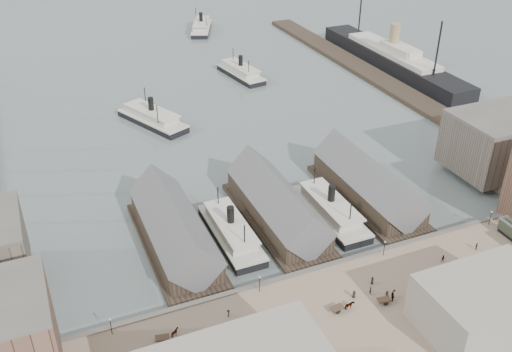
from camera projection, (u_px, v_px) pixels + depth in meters
name	position (u px, v px, depth m)	size (l,w,h in m)	color
ground	(308.00, 261.00, 128.15)	(900.00, 900.00, 0.00)	#576463
quay	(356.00, 316.00, 111.76)	(180.00, 30.00, 2.00)	#8C745E
seawall	(320.00, 271.00, 123.44)	(180.00, 1.20, 2.30)	#59544C
east_wharf	(378.00, 78.00, 225.65)	(10.00, 180.00, 1.60)	#2D231C
ferry_shed_west	(174.00, 230.00, 130.40)	(14.00, 42.00, 12.60)	#2D231C
ferry_shed_center	(277.00, 206.00, 139.21)	(14.00, 42.00, 12.60)	#2D231C
ferry_shed_east	(368.00, 184.00, 148.02)	(14.00, 42.00, 12.60)	#2D231C
warehouse_east_back	(502.00, 142.00, 158.31)	(28.00, 20.00, 15.00)	#60564C
street_bldg_center	(485.00, 305.00, 105.98)	(24.00, 16.00, 10.00)	gray
lamp_post_far_w	(110.00, 323.00, 104.97)	(0.44, 0.44, 3.92)	black
lamp_post_near_w	(260.00, 281.00, 115.13)	(0.44, 0.44, 3.92)	black
lamp_post_near_e	(385.00, 246.00, 125.30)	(0.44, 0.44, 3.92)	black
lamp_post_far_e	(491.00, 215.00, 135.46)	(0.44, 0.44, 3.92)	black
ferry_docked_west	(231.00, 231.00, 134.18)	(8.00, 26.67, 9.52)	black
ferry_docked_east	(330.00, 210.00, 141.92)	(8.26, 27.53, 9.83)	black
ferry_open_near	(152.00, 118.00, 189.48)	(19.19, 29.10, 10.04)	black
ferry_open_mid	(241.00, 72.00, 228.05)	(11.90, 27.17, 9.38)	black
ferry_open_far	(201.00, 27.00, 283.70)	(18.42, 28.71, 9.88)	black
ocean_steamer	(392.00, 58.00, 237.40)	(12.43, 90.81, 18.16)	black
horse_cart_left	(172.00, 334.00, 105.25)	(4.85, 2.35, 1.67)	black
horse_cart_center	(346.00, 306.00, 111.44)	(5.03, 1.87, 1.71)	black
horse_cart_right	(392.00, 297.00, 113.86)	(4.79, 2.15, 1.71)	black
pedestrian_2	(228.00, 313.00, 109.83)	(1.08, 0.62, 1.68)	black
pedestrian_3	(274.00, 346.00, 102.66)	(1.04, 0.43, 1.77)	black
pedestrian_4	(354.00, 294.00, 114.42)	(0.87, 0.56, 1.77)	black
pedestrian_5	(370.00, 290.00, 115.40)	(0.65, 0.47, 1.77)	black
pedestrian_6	(443.00, 259.00, 124.18)	(0.86, 0.67, 1.77)	black
pedestrian_7	(471.00, 276.00, 119.38)	(1.09, 0.63, 1.69)	black
pedestrian_8	(477.00, 246.00, 128.04)	(1.03, 0.43, 1.77)	black
pedestrian_10	(372.00, 280.00, 118.08)	(0.84, 0.55, 1.73)	black
pedestrian_11	(387.00, 295.00, 114.38)	(1.09, 0.63, 1.69)	black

